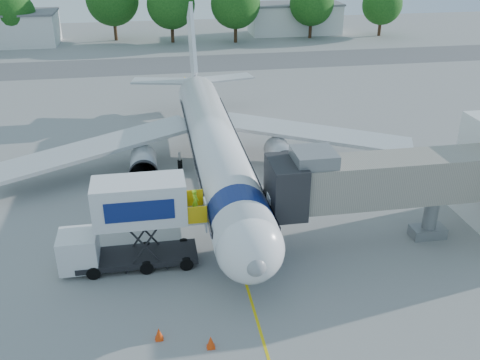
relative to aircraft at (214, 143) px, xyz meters
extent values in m
plane|color=gray|center=(0.00, -4.12, -2.95)|extent=(160.00, 160.00, 0.00)
cube|color=yellow|center=(0.00, -4.12, -2.94)|extent=(0.15, 70.00, 0.01)
cube|color=#59595B|center=(0.00, 37.88, -2.94)|extent=(120.00, 10.00, 0.01)
cylinder|color=white|center=(0.00, -1.12, 0.05)|extent=(3.70, 28.00, 3.70)
sphere|color=white|center=(0.00, -15.12, 0.05)|extent=(3.70, 3.70, 3.70)
sphere|color=gray|center=(0.00, -16.67, 0.05)|extent=(1.10, 1.10, 1.10)
cone|color=white|center=(0.00, 15.88, 0.05)|extent=(3.70, 6.00, 3.70)
cube|color=white|center=(0.00, 16.88, 4.25)|extent=(0.35, 7.26, 8.29)
cube|color=#B6B9BB|center=(9.00, 2.38, -0.65)|extent=(16.17, 9.32, 1.42)
cube|color=#B6B9BB|center=(-9.00, 2.38, -0.65)|extent=(16.17, 9.32, 1.42)
cylinder|color=#999BA0|center=(5.50, 0.38, -1.65)|extent=(2.10, 3.60, 2.10)
cylinder|color=#999BA0|center=(-5.50, 0.38, -1.65)|extent=(2.10, 3.60, 2.10)
cube|color=black|center=(0.00, -15.42, 0.50)|extent=(2.60, 1.39, 0.81)
cylinder|color=navy|center=(0.00, -12.12, 0.05)|extent=(3.73, 2.00, 3.73)
cylinder|color=silver|center=(0.00, -13.62, -2.20)|extent=(0.16, 0.16, 1.50)
cylinder|color=black|center=(0.00, -13.62, -2.63)|extent=(0.25, 0.64, 0.64)
cylinder|color=black|center=(2.60, 1.88, -2.50)|extent=(0.35, 0.90, 0.90)
cylinder|color=black|center=(-2.60, 1.88, -2.50)|extent=(0.35, 0.90, 0.90)
cube|color=gray|center=(9.00, -11.12, 1.45)|extent=(13.60, 2.60, 2.80)
cube|color=black|center=(2.90, -11.12, 1.45)|extent=(2.00, 3.20, 3.20)
cube|color=slate|center=(4.50, -11.12, 3.25)|extent=(2.40, 2.40, 0.80)
cylinder|color=slate|center=(12.50, -11.12, -1.45)|extent=(0.90, 0.90, 3.00)
cube|color=slate|center=(12.50, -11.12, -2.60)|extent=(2.20, 1.20, 0.70)
cylinder|color=black|center=(11.60, -11.12, -2.60)|extent=(0.30, 0.70, 0.70)
cylinder|color=black|center=(13.40, -11.12, -2.60)|extent=(0.30, 0.70, 0.70)
cube|color=black|center=(-6.00, -11.12, -2.40)|extent=(7.00, 2.30, 0.35)
cube|color=silver|center=(-9.30, -11.12, -1.60)|extent=(2.20, 2.20, 2.10)
cube|color=black|center=(-9.30, -11.12, -1.15)|extent=(1.90, 2.10, 0.70)
cube|color=silver|center=(-5.60, -11.12, 1.30)|extent=(5.20, 2.40, 2.50)
cube|color=navy|center=(-5.60, -12.34, 1.30)|extent=(3.80, 0.04, 1.20)
cube|color=silver|center=(-2.45, -11.12, 0.10)|extent=(1.10, 2.20, 0.10)
cube|color=#DFAE0B|center=(-2.45, -12.17, 0.65)|extent=(1.10, 0.06, 1.10)
cube|color=#DFAE0B|center=(-2.45, -10.07, 0.65)|extent=(1.10, 0.06, 1.10)
cylinder|color=black|center=(-3.20, -12.17, -2.55)|extent=(0.80, 0.25, 0.80)
cylinder|color=black|center=(-3.20, -10.07, -2.55)|extent=(0.80, 0.25, 0.80)
cylinder|color=black|center=(-8.50, -12.17, -2.55)|extent=(0.80, 0.25, 0.80)
cylinder|color=black|center=(-8.50, -10.07, -2.55)|extent=(0.80, 0.25, 0.80)
imported|color=#9CE718|center=(-2.46, -11.12, 0.95)|extent=(0.39, 0.58, 1.59)
cone|color=#E63E0C|center=(-2.57, -18.73, -2.61)|extent=(0.43, 0.43, 0.68)
cube|color=#E63E0C|center=(-2.57, -18.73, -2.93)|extent=(0.39, 0.39, 0.04)
cone|color=#E63E0C|center=(-5.00, -17.74, -2.61)|extent=(0.43, 0.43, 0.68)
cube|color=#E63E0C|center=(-5.00, -17.74, -2.93)|extent=(0.39, 0.39, 0.04)
cube|color=silver|center=(-28.00, 55.88, -0.45)|extent=(18.00, 8.00, 5.00)
cube|color=silver|center=(22.00, 57.88, -0.45)|extent=(16.00, 7.00, 5.00)
cube|color=slate|center=(22.00, 57.88, 2.20)|extent=(16.40, 7.40, 0.30)
cylinder|color=#382314|center=(-25.16, 54.83, -1.44)|extent=(0.56, 0.56, 3.01)
sphere|color=#134612|center=(-25.16, 54.83, 2.23)|extent=(6.68, 6.68, 6.68)
cylinder|color=#382314|center=(-9.70, 56.75, -0.98)|extent=(0.56, 0.56, 3.93)
cylinder|color=#382314|center=(-0.23, 53.43, -1.18)|extent=(0.56, 0.56, 3.54)
sphere|color=#134612|center=(-0.23, 53.43, 3.15)|extent=(7.87, 7.87, 7.87)
cylinder|color=#382314|center=(10.18, 51.63, -1.12)|extent=(0.56, 0.56, 3.65)
sphere|color=#134612|center=(10.18, 51.63, 3.35)|extent=(8.12, 8.12, 8.12)
cylinder|color=#382314|center=(23.60, 53.16, -1.26)|extent=(0.56, 0.56, 3.38)
sphere|color=#134612|center=(23.60, 53.16, 2.87)|extent=(7.50, 7.50, 7.50)
cylinder|color=#382314|center=(36.30, 53.02, -1.39)|extent=(0.56, 0.56, 3.11)
sphere|color=#134612|center=(36.30, 53.02, 2.41)|extent=(6.91, 6.91, 6.91)
camera|label=1|loc=(-4.51, -38.27, 15.56)|focal=40.00mm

